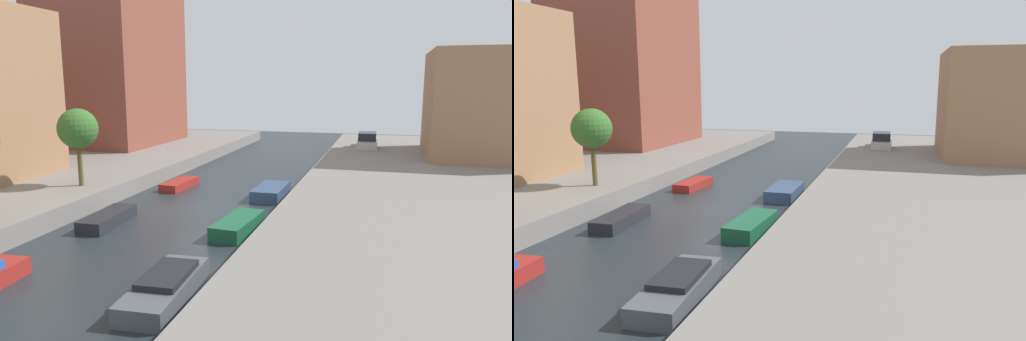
% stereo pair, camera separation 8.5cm
% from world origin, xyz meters
% --- Properties ---
extents(ground_plane, '(84.00, 84.00, 0.00)m').
position_xyz_m(ground_plane, '(0.00, 0.00, 0.00)').
color(ground_plane, '#232B30').
extents(quay_right, '(20.00, 64.00, 1.00)m').
position_xyz_m(quay_right, '(15.00, 0.00, 0.50)').
color(quay_right, gray).
rests_on(quay_right, ground_plane).
extents(apartment_tower_far, '(10.00, 12.32, 22.11)m').
position_xyz_m(apartment_tower_far, '(-16.00, 17.73, 12.05)').
color(apartment_tower_far, brown).
rests_on(apartment_tower_far, quay_left).
extents(low_block_right, '(10.00, 10.99, 8.39)m').
position_xyz_m(low_block_right, '(18.00, 18.19, 5.20)').
color(low_block_right, '#9E704C').
rests_on(low_block_right, quay_right).
extents(street_tree_2, '(2.26, 2.26, 4.44)m').
position_xyz_m(street_tree_2, '(-6.96, -0.38, 4.28)').
color(street_tree_2, brown).
rests_on(street_tree_2, quay_left).
extents(parked_car, '(1.88, 4.52, 1.41)m').
position_xyz_m(parked_car, '(8.22, 20.79, 1.58)').
color(parked_car, '#B7B7BC').
rests_on(parked_car, quay_right).
extents(moored_boat_left_2, '(1.48, 3.80, 0.60)m').
position_xyz_m(moored_boat_left_2, '(-3.04, -3.84, 0.30)').
color(moored_boat_left_2, '#232328').
rests_on(moored_boat_left_2, ground_plane).
extents(moored_boat_left_3, '(1.48, 3.40, 0.50)m').
position_xyz_m(moored_boat_left_3, '(-3.12, 4.64, 0.25)').
color(moored_boat_left_3, maroon).
rests_on(moored_boat_left_3, ground_plane).
extents(moored_boat_right_1, '(1.83, 4.47, 0.83)m').
position_xyz_m(moored_boat_right_1, '(3.30, -10.36, 0.37)').
color(moored_boat_right_1, '#4C5156').
rests_on(moored_boat_right_1, ground_plane).
extents(moored_boat_right_2, '(1.66, 3.77, 0.68)m').
position_xyz_m(moored_boat_right_2, '(3.49, -3.26, 0.34)').
color(moored_boat_right_2, '#195638').
rests_on(moored_boat_right_2, ground_plane).
extents(moored_boat_right_3, '(1.68, 3.61, 0.70)m').
position_xyz_m(moored_boat_right_3, '(3.33, 3.73, 0.35)').
color(moored_boat_right_3, '#33476B').
rests_on(moored_boat_right_3, ground_plane).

